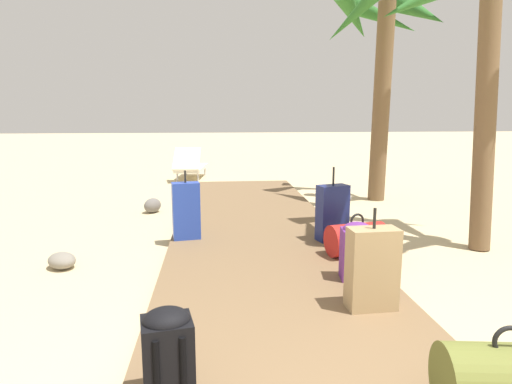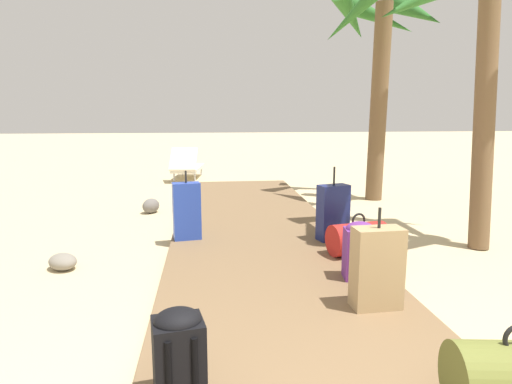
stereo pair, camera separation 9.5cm
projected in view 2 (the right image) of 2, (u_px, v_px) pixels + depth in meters
The scene contains 13 objects.
ground_plane at pixel (268, 265), 4.71m from camera, with size 60.00×60.00×0.00m, color #CCB789.
boardwalk at pixel (259, 238), 5.57m from camera, with size 2.15×8.78×0.08m, color brown.
backpack_purple at pixel (359, 249), 4.07m from camera, with size 0.30×0.26×0.54m.
suitcase_navy at pixel (333, 212), 5.31m from camera, with size 0.40×0.28×0.89m.
backpack_black at pixel (179, 353), 2.34m from camera, with size 0.30×0.29×0.52m.
duffel_bag_red at pixel (358, 238), 4.79m from camera, with size 0.67×0.47×0.46m.
suitcase_tan at pixel (377, 268), 3.46m from camera, with size 0.39×0.23×0.81m.
suitcase_blue at pixel (187, 211), 5.33m from camera, with size 0.35×0.23×0.84m.
palm_tree_far_right at pixel (384, 35), 7.63m from camera, with size 2.21×2.18×3.87m.
lounge_chair at pixel (187, 166), 10.56m from camera, with size 0.79×1.61×0.79m.
rock_left_far at pixel (151, 206), 7.11m from camera, with size 0.31×0.22×0.23m, color slate.
rock_left_near at pixel (63, 262), 4.57m from camera, with size 0.33×0.26×0.17m, color gray.
rock_right_far at pixel (344, 198), 7.97m from camera, with size 0.21×0.24×0.16m, color slate.
Camera 2 is at (-0.63, -0.94, 1.61)m, focal length 31.11 mm.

